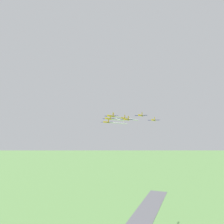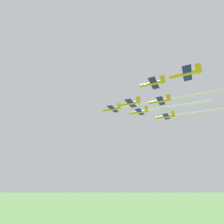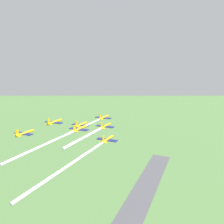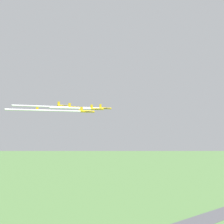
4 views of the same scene
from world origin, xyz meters
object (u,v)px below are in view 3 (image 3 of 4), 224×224
object	(u,v)px
jet_0	(104,118)
jet_3	(54,122)
jet_1	(81,125)
jet_5	(107,139)
jet_2	(105,126)
jet_4	(79,129)
jet_6	(24,133)

from	to	relation	value
jet_0	jet_3	xyz separation A→B (m)	(-6.90, 27.83, 1.53)
jet_1	jet_5	xyz separation A→B (m)	(-24.23, -6.43, -1.21)
jet_0	jet_1	size ratio (longest dim) A/B	1.00
jet_0	jet_3	distance (m)	28.71
jet_0	jet_2	size ratio (longest dim) A/B	1.00
jet_4	jet_5	xyz separation A→B (m)	(-10.39, -10.17, -3.05)
jet_3	jet_5	distance (m)	29.46
jet_1	jet_4	world-z (taller)	jet_4
jet_1	jet_6	distance (m)	28.67
jet_2	jet_6	size ratio (longest dim) A/B	1.00
jet_0	jet_5	world-z (taller)	jet_0
jet_5	jet_1	bearing A→B (deg)	150.46
jet_2	jet_0	bearing A→B (deg)	120.47
jet_1	jet_0	bearing A→B (deg)	59.53
jet_2	jet_1	bearing A→B (deg)	-180.00
jet_1	jet_4	size ratio (longest dim) A/B	1.00
jet_1	jet_6	size ratio (longest dim) A/B	1.00
jet_2	jet_4	bearing A→B (deg)	-120.47
jet_5	jet_6	bearing A→B (deg)	-161.22
jet_2	jet_5	xyz separation A→B (m)	(-13.84, 3.74, -2.16)
jet_0	jet_6	world-z (taller)	jet_0
jet_1	jet_6	xyz separation A→B (m)	(-6.90, 27.83, 0.33)
jet_5	jet_0	bearing A→B (deg)	120.47
jet_4	jet_1	bearing A→B (deg)	120.47
jet_2	jet_4	xyz separation A→B (m)	(-3.45, 13.91, 0.88)
jet_4	jet_0	bearing A→B (deg)	90.00
jet_0	jet_6	distance (m)	43.04
jet_0	jet_5	xyz separation A→B (m)	(-27.68, 7.49, -3.22)
jet_0	jet_1	world-z (taller)	jet_0
jet_1	jet_5	bearing A→B (deg)	-29.54
jet_4	jet_5	size ratio (longest dim) A/B	1.00
jet_3	jet_6	xyz separation A→B (m)	(-3.45, 13.91, -3.22)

